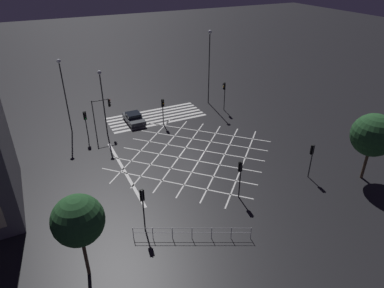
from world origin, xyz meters
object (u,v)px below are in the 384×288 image
object	(u,v)px
street_tree_far	(78,220)
traffic_light_nw_cross	(312,154)
traffic_light_se_main	(102,109)
waiting_car	(134,118)
traffic_light_median_north	(240,172)
street_lamp_east	(63,86)
street_lamp_far	(209,56)
traffic_light_ne_cross	(142,201)
street_tree_near	(373,135)
traffic_light_se_cross	(85,120)
traffic_light_sw_main	(224,91)
street_lamp_west	(102,94)
traffic_light_median_south	(163,107)

from	to	relation	value
street_tree_far	traffic_light_nw_cross	bearing A→B (deg)	-173.63
traffic_light_se_main	waiting_car	size ratio (longest dim) A/B	1.08
traffic_light_se_main	traffic_light_median_north	bearing A→B (deg)	-66.28
street_lamp_east	street_lamp_far	xyz separation A→B (m)	(-19.16, -0.88, 1.01)
street_lamp_far	traffic_light_ne_cross	bearing A→B (deg)	50.85
traffic_light_nw_cross	street_tree_far	world-z (taller)	street_tree_far
traffic_light_ne_cross	street_tree_near	distance (m)	21.15
traffic_light_se_cross	street_lamp_far	bearing A→B (deg)	101.84
traffic_light_sw_main	street_tree_near	distance (m)	20.23
traffic_light_nw_cross	street_tree_near	xyz separation A→B (m)	(-4.48, 2.44, 2.11)
traffic_light_ne_cross	street_lamp_west	distance (m)	17.36
traffic_light_median_north	street_lamp_far	distance (m)	22.35
traffic_light_se_main	street_lamp_east	bearing A→B (deg)	146.62
traffic_light_median_south	traffic_light_nw_cross	distance (m)	18.58
traffic_light_se_main	street_lamp_far	distance (m)	16.38
traffic_light_ne_cross	street_lamp_far	bearing A→B (deg)	-39.15
traffic_light_se_cross	traffic_light_nw_cross	distance (m)	24.27
traffic_light_median_south	street_lamp_far	size ratio (longest dim) A/B	0.34
traffic_light_ne_cross	street_tree_far	world-z (taller)	street_tree_far
traffic_light_nw_cross	street_lamp_far	size ratio (longest dim) A/B	0.34
traffic_light_nw_cross	waiting_car	xyz separation A→B (m)	(11.24, -19.01, -1.88)
traffic_light_median_north	street_tree_far	distance (m)	13.88
street_lamp_west	traffic_light_median_north	bearing A→B (deg)	113.64
street_lamp_west	waiting_car	bearing A→B (deg)	-154.38
traffic_light_se_cross	street_lamp_far	size ratio (longest dim) A/B	0.34
street_lamp_east	waiting_car	size ratio (longest dim) A/B	2.17
traffic_light_sw_main	traffic_light_se_main	world-z (taller)	traffic_light_se_main
traffic_light_se_main	street_lamp_west	size ratio (longest dim) A/B	0.57
traffic_light_se_main	street_lamp_east	distance (m)	4.93
traffic_light_ne_cross	traffic_light_median_north	bearing A→B (deg)	-88.36
traffic_light_sw_main	traffic_light_se_main	size ratio (longest dim) A/B	0.89
traffic_light_se_main	street_tree_near	distance (m)	28.09
traffic_light_nw_cross	street_lamp_west	bearing A→B (deg)	41.36
traffic_light_median_south	traffic_light_se_main	xyz separation A→B (m)	(7.16, -0.77, 0.78)
traffic_light_sw_main	street_tree_far	bearing A→B (deg)	41.74
street_lamp_east	traffic_light_median_north	bearing A→B (deg)	119.54
street_lamp_far	waiting_car	world-z (taller)	street_lamp_far
traffic_light_se_main	traffic_light_se_cross	xyz separation A→B (m)	(2.09, 0.53, -0.73)
traffic_light_median_south	street_lamp_far	bearing A→B (deg)	115.00
traffic_light_median_south	street_lamp_west	world-z (taller)	street_lamp_west
traffic_light_median_south	traffic_light_se_main	world-z (taller)	traffic_light_se_main
traffic_light_median_south	traffic_light_sw_main	bearing A→B (deg)	94.35
traffic_light_median_north	traffic_light_median_south	bearing A→B (deg)	1.42
traffic_light_se_cross	street_tree_far	size ratio (longest dim) A/B	0.55
street_lamp_far	street_tree_near	size ratio (longest dim) A/B	1.55
traffic_light_se_cross	street_tree_far	xyz separation A→B (m)	(3.83, 19.32, 2.12)
traffic_light_se_cross	waiting_car	bearing A→B (deg)	108.60
street_lamp_far	traffic_light_sw_main	bearing A→B (deg)	100.14
traffic_light_ne_cross	traffic_light_nw_cross	bearing A→B (deg)	-90.05
traffic_light_sw_main	traffic_light_median_north	bearing A→B (deg)	63.15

